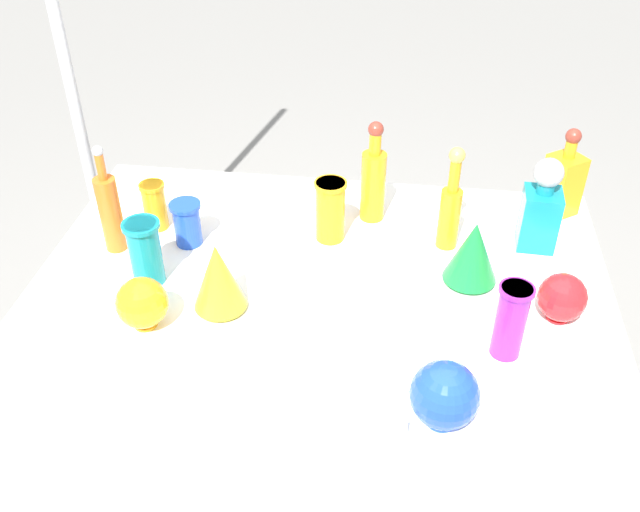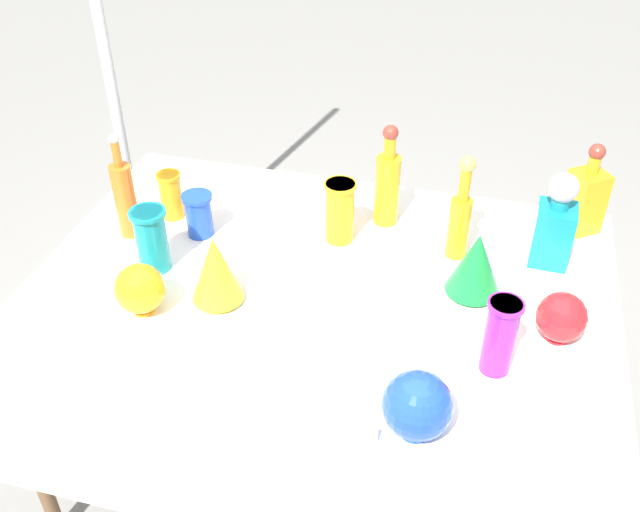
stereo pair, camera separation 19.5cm
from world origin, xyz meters
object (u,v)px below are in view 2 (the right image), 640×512
at_px(slender_vase_1, 151,238).
at_px(square_decanter_1, 585,197).
at_px(round_bowl_1, 417,406).
at_px(slender_vase_2, 500,335).
at_px(fluted_vase_1, 476,263).
at_px(slender_vase_0, 199,213).
at_px(tall_bottle_0, 125,197).
at_px(slender_vase_3, 171,194).
at_px(tall_bottle_2, 387,184).
at_px(tall_bottle_1, 460,217).
at_px(round_bowl_2, 562,317).
at_px(fluted_vase_0, 215,268).
at_px(canopy_pole, 108,65).
at_px(round_bowl_0, 140,289).
at_px(slender_vase_4, 340,210).
at_px(square_decanter_0, 555,224).

bearing_deg(slender_vase_1, square_decanter_1, 23.73).
bearing_deg(round_bowl_1, slender_vase_2, 57.13).
bearing_deg(fluted_vase_1, slender_vase_0, 174.77).
relative_size(tall_bottle_0, slender_vase_3, 2.20).
bearing_deg(fluted_vase_1, tall_bottle_2, 135.49).
bearing_deg(tall_bottle_1, fluted_vase_1, -69.69).
distance_m(tall_bottle_0, round_bowl_2, 1.29).
height_order(tall_bottle_0, slender_vase_2, tall_bottle_0).
height_order(slender_vase_2, fluted_vase_0, slender_vase_2).
xyz_separation_m(slender_vase_0, slender_vase_1, (-0.06, -0.19, 0.03)).
relative_size(round_bowl_2, canopy_pole, 0.05).
height_order(slender_vase_3, round_bowl_0, slender_vase_3).
relative_size(tall_bottle_2, fluted_vase_0, 1.62).
height_order(fluted_vase_0, round_bowl_0, fluted_vase_0).
distance_m(tall_bottle_0, fluted_vase_1, 1.05).
relative_size(tall_bottle_0, square_decanter_1, 1.16).
distance_m(slender_vase_0, canopy_pole, 0.86).
xyz_separation_m(tall_bottle_1, round_bowl_0, (-0.79, -0.47, -0.06)).
height_order(tall_bottle_1, slender_vase_4, tall_bottle_1).
height_order(square_decanter_1, fluted_vase_0, square_decanter_1).
height_order(tall_bottle_0, slender_vase_0, tall_bottle_0).
bearing_deg(round_bowl_2, slender_vase_0, 168.99).
xyz_separation_m(tall_bottle_1, round_bowl_2, (0.29, -0.30, -0.06)).
bearing_deg(tall_bottle_0, fluted_vase_0, -31.34).
xyz_separation_m(slender_vase_0, slender_vase_4, (0.42, 0.08, 0.03)).
distance_m(slender_vase_4, round_bowl_0, 0.63).
relative_size(slender_vase_4, fluted_vase_1, 1.01).
distance_m(fluted_vase_0, fluted_vase_1, 0.70).
relative_size(square_decanter_0, slender_vase_4, 1.48).
relative_size(round_bowl_0, round_bowl_1, 0.87).
height_order(slender_vase_4, fluted_vase_0, fluted_vase_0).
distance_m(tall_bottle_1, slender_vase_3, 0.90).
relative_size(fluted_vase_0, canopy_pole, 0.08).
xyz_separation_m(tall_bottle_0, tall_bottle_1, (0.99, 0.15, 0.00)).
height_order(slender_vase_1, round_bowl_1, slender_vase_1).
bearing_deg(slender_vase_0, round_bowl_0, -91.37).
bearing_deg(tall_bottle_2, slender_vase_4, -131.58).
height_order(tall_bottle_2, slender_vase_2, tall_bottle_2).
bearing_deg(slender_vase_4, fluted_vase_0, -124.41).
xyz_separation_m(tall_bottle_1, round_bowl_1, (-0.02, -0.70, -0.05)).
bearing_deg(slender_vase_0, square_decanter_1, 16.23).
height_order(fluted_vase_1, round_bowl_2, fluted_vase_1).
xyz_separation_m(slender_vase_4, fluted_vase_1, (0.42, -0.16, -0.00)).
bearing_deg(slender_vase_0, square_decanter_0, 7.17).
distance_m(tall_bottle_0, tall_bottle_2, 0.80).
distance_m(slender_vase_1, round_bowl_0, 0.19).
height_order(tall_bottle_0, slender_vase_3, tall_bottle_0).
bearing_deg(fluted_vase_0, slender_vase_1, 158.60).
bearing_deg(slender_vase_3, round_bowl_1, -37.37).
xyz_separation_m(tall_bottle_1, fluted_vase_0, (-0.61, -0.38, -0.03)).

